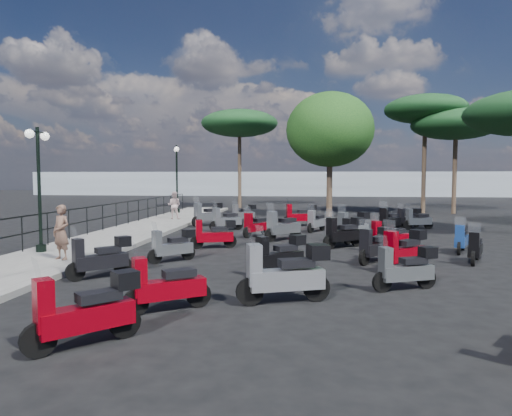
# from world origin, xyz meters

# --- Properties ---
(ground) EXTENTS (120.00, 120.00, 0.00)m
(ground) POSITION_xyz_m (0.00, 0.00, 0.00)
(ground) COLOR black
(ground) RESTS_ON ground
(sidewalk) EXTENTS (3.00, 30.00, 0.15)m
(sidewalk) POSITION_xyz_m (-6.50, 3.00, 0.07)
(sidewalk) COLOR #63615E
(sidewalk) RESTS_ON ground
(railing) EXTENTS (0.04, 26.04, 1.10)m
(railing) POSITION_xyz_m (-7.80, 2.80, 0.90)
(railing) COLOR black
(railing) RESTS_ON sidewalk
(lamp_post_1) EXTENTS (0.31, 1.11, 3.78)m
(lamp_post_1) POSITION_xyz_m (-7.24, -1.92, 2.31)
(lamp_post_1) COLOR black
(lamp_post_1) RESTS_ON sidewalk
(lamp_post_2) EXTENTS (0.59, 1.21, 4.25)m
(lamp_post_2) POSITION_xyz_m (-7.38, 13.10, 2.57)
(lamp_post_2) COLOR black
(lamp_post_2) RESTS_ON sidewalk
(woman) EXTENTS (0.65, 0.54, 1.52)m
(woman) POSITION_xyz_m (-5.90, -3.08, 0.91)
(woman) COLOR brown
(woman) RESTS_ON sidewalk
(pedestrian_far) EXTENTS (0.73, 0.57, 1.49)m
(pedestrian_far) POSITION_xyz_m (-6.32, 8.93, 0.89)
(pedestrian_far) COLOR #C1A2A1
(pedestrian_far) RESTS_ON sidewalk
(scooter_0) EXTENTS (1.24, 1.25, 1.28)m
(scooter_0) POSITION_xyz_m (-4.09, -4.53, 0.48)
(scooter_0) COLOR black
(scooter_0) RESTS_ON ground
(scooter_1) EXTENTS (1.16, 1.16, 1.19)m
(scooter_1) POSITION_xyz_m (-2.98, -2.31, 0.45)
(scooter_1) COLOR black
(scooter_1) RESTS_ON ground
(scooter_2) EXTENTS (0.96, 1.40, 1.27)m
(scooter_2) POSITION_xyz_m (-1.24, 3.36, 0.44)
(scooter_2) COLOR black
(scooter_2) RESTS_ON ground
(scooter_3) EXTENTS (1.28, 1.57, 1.47)m
(scooter_3) POSITION_xyz_m (-4.09, 7.12, 0.56)
(scooter_3) COLOR black
(scooter_3) RESTS_ON ground
(scooter_4) EXTENTS (1.27, 1.14, 1.24)m
(scooter_4) POSITION_xyz_m (-2.55, 8.98, 0.47)
(scooter_4) COLOR black
(scooter_4) RESTS_ON ground
(scooter_5) EXTENTS (1.32, 1.33, 1.36)m
(scooter_5) POSITION_xyz_m (-2.28, -8.80, 0.51)
(scooter_5) COLOR black
(scooter_5) RESTS_ON ground
(scooter_6) EXTENTS (1.42, 1.01, 1.31)m
(scooter_6) POSITION_xyz_m (-1.67, -7.00, 0.45)
(scooter_6) COLOR black
(scooter_6) RESTS_ON ground
(scooter_7) EXTENTS (1.32, 1.16, 1.28)m
(scooter_7) POSITION_xyz_m (0.18, -3.69, 0.48)
(scooter_7) COLOR black
(scooter_7) RESTS_ON ground
(scooter_8) EXTENTS (1.54, 0.73, 1.26)m
(scooter_8) POSITION_xyz_m (-2.30, 0.23, 0.48)
(scooter_8) COLOR black
(scooter_8) RESTS_ON ground
(scooter_9) EXTENTS (1.34, 1.42, 1.47)m
(scooter_9) POSITION_xyz_m (-0.11, 2.37, 0.51)
(scooter_9) COLOR black
(scooter_9) RESTS_ON ground
(scooter_10) EXTENTS (1.35, 1.19, 1.36)m
(scooter_10) POSITION_xyz_m (-2.81, 5.21, 0.47)
(scooter_10) COLOR black
(scooter_10) RESTS_ON ground
(scooter_11) EXTENTS (1.81, 0.89, 1.49)m
(scooter_11) POSITION_xyz_m (0.45, -6.22, 0.56)
(scooter_11) COLOR black
(scooter_11) RESTS_ON ground
(scooter_12) EXTENTS (1.45, 0.79, 1.22)m
(scooter_12) POSITION_xyz_m (2.98, -4.91, 0.46)
(scooter_12) COLOR black
(scooter_12) RESTS_ON ground
(scooter_13) EXTENTS (1.55, 0.78, 1.29)m
(scooter_13) POSITION_xyz_m (3.52, 0.33, 0.45)
(scooter_13) COLOR black
(scooter_13) RESTS_ON ground
(scooter_14) EXTENTS (1.46, 1.16, 1.36)m
(scooter_14) POSITION_xyz_m (2.10, 0.85, 0.51)
(scooter_14) COLOR black
(scooter_14) RESTS_ON ground
(scooter_15) EXTENTS (0.88, 1.41, 1.24)m
(scooter_15) POSITION_xyz_m (1.23, 5.32, 0.43)
(scooter_15) COLOR black
(scooter_15) RESTS_ON ground
(scooter_16) EXTENTS (1.70, 0.73, 1.38)m
(scooter_16) POSITION_xyz_m (0.47, 7.63, 0.52)
(scooter_16) COLOR black
(scooter_16) RESTS_ON ground
(scooter_18) EXTENTS (1.35, 1.29, 1.35)m
(scooter_18) POSITION_xyz_m (3.38, -2.71, 0.51)
(scooter_18) COLOR black
(scooter_18) RESTS_ON ground
(scooter_19) EXTENTS (1.09, 1.39, 1.28)m
(scooter_19) POSITION_xyz_m (2.77, -1.77, 0.48)
(scooter_19) COLOR black
(scooter_19) RESTS_ON ground
(scooter_20) EXTENTS (1.13, 1.31, 1.26)m
(scooter_20) POSITION_xyz_m (1.95, 1.23, 0.48)
(scooter_20) COLOR black
(scooter_20) RESTS_ON ground
(scooter_21) EXTENTS (1.38, 1.39, 1.42)m
(scooter_21) POSITION_xyz_m (2.57, 2.59, 0.54)
(scooter_21) COLOR black
(scooter_21) RESTS_ON ground
(scooter_22) EXTENTS (1.46, 0.74, 1.22)m
(scooter_22) POSITION_xyz_m (5.89, 6.74, 0.42)
(scooter_22) COLOR black
(scooter_22) RESTS_ON ground
(scooter_25) EXTENTS (0.76, 1.39, 1.18)m
(scooter_25) POSITION_xyz_m (5.58, -1.50, 0.41)
(scooter_25) COLOR black
(scooter_25) RESTS_ON ground
(scooter_26) EXTENTS (0.77, 1.40, 1.19)m
(scooter_26) POSITION_xyz_m (5.77, 0.27, 0.41)
(scooter_26) COLOR black
(scooter_26) RESTS_ON ground
(scooter_27) EXTENTS (1.16, 1.44, 1.39)m
(scooter_27) POSITION_xyz_m (4.43, 5.62, 0.48)
(scooter_27) COLOR black
(scooter_27) RESTS_ON ground
(scooter_28) EXTENTS (1.32, 0.94, 1.19)m
(scooter_28) POSITION_xyz_m (5.65, 7.51, 0.45)
(scooter_28) COLOR black
(scooter_28) RESTS_ON ground
(broadleaf_tree) EXTENTS (5.30, 5.30, 7.52)m
(broadleaf_tree) POSITION_xyz_m (2.13, 13.21, 5.25)
(broadleaf_tree) COLOR #38281E
(broadleaf_tree) RESTS_ON ground
(pine_0) EXTENTS (5.33, 5.33, 7.79)m
(pine_0) POSITION_xyz_m (8.47, 16.55, 6.83)
(pine_0) COLOR #38281E
(pine_0) RESTS_ON ground
(pine_1) EXTENTS (5.69, 5.69, 6.81)m
(pine_1) POSITION_xyz_m (10.31, 16.15, 5.79)
(pine_1) COLOR #38281E
(pine_1) RESTS_ON ground
(pine_2) EXTENTS (5.93, 5.93, 7.57)m
(pine_2) POSITION_xyz_m (-4.48, 20.28, 6.50)
(pine_2) COLOR #38281E
(pine_2) RESTS_ON ground
(distant_hills) EXTENTS (70.00, 8.00, 3.00)m
(distant_hills) POSITION_xyz_m (0.00, 45.00, 1.50)
(distant_hills) COLOR gray
(distant_hills) RESTS_ON ground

